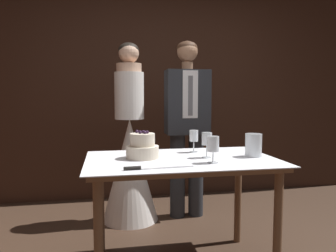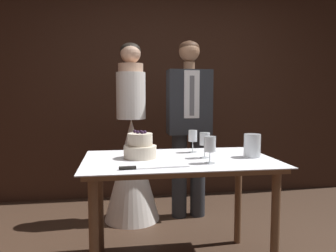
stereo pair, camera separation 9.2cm
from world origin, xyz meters
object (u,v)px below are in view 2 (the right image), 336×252
wine_glass_near (210,146)px  wine_glass_far (193,137)px  tiered_cake (140,147)px  groom (189,120)px  bride (132,157)px  hurricane_candle (252,146)px  wine_glass_middle (205,140)px  cake_knife (141,168)px  cake_table (179,172)px

wine_glass_near → wine_glass_far: bearing=92.2°
tiered_cake → groom: bearing=59.4°
bride → hurricane_candle: bearing=-51.6°
hurricane_candle → wine_glass_middle: bearing=176.9°
cake_knife → cake_table: bearing=41.6°
cake_table → groom: bearing=73.8°
cake_knife → wine_glass_far: wine_glass_far is taller
wine_glass_middle → hurricane_candle: wine_glass_middle is taller
groom → wine_glass_near: bearing=-95.8°
cake_knife → wine_glass_far: (0.43, 0.51, 0.11)m
wine_glass_middle → bride: (-0.46, 0.99, -0.29)m
tiered_cake → wine_glass_near: (0.43, -0.25, 0.04)m
tiered_cake → bride: 0.96m
cake_knife → wine_glass_near: 0.47m
hurricane_candle → bride: size_ratio=0.09×
tiered_cake → hurricane_candle: size_ratio=1.38×
wine_glass_middle → hurricane_candle: size_ratio=1.09×
bride → cake_table: bearing=-73.8°
tiered_cake → wine_glass_middle: bearing=-8.6°
cake_knife → wine_glass_middle: 0.55m
hurricane_candle → cake_knife: bearing=-161.8°
bride → groom: size_ratio=0.98×
groom → wine_glass_far: bearing=-100.1°
tiered_cake → cake_knife: bearing=-93.1°
cake_table → tiered_cake: bearing=168.0°
tiered_cake → wine_glass_middle: size_ratio=1.27×
cake_table → bride: bearing=106.2°
hurricane_candle → tiered_cake: bearing=173.8°
tiered_cake → wine_glass_far: size_ratio=1.33×
wine_glass_far → groom: (0.14, 0.76, 0.08)m
wine_glass_near → groom: 1.18m
wine_glass_middle → wine_glass_far: size_ratio=1.04×
hurricane_candle → groom: 1.04m
cake_table → groom: size_ratio=0.74×
cake_table → wine_glass_middle: bearing=-3.5°
cake_table → wine_glass_middle: (0.18, -0.01, 0.22)m
tiered_cake → wine_glass_far: bearing=21.9°
wine_glass_near → bride: bride is taller
cake_table → wine_glass_near: size_ratio=7.49×
wine_glass_middle → wine_glass_far: wine_glass_middle is taller
cake_table → wine_glass_far: 0.34m
hurricane_candle → wine_glass_near: bearing=-155.4°
cake_table → cake_knife: 0.42m
wine_glass_middle → groom: bearing=84.0°
wine_glass_far → hurricane_candle: (0.37, -0.25, -0.04)m
wine_glass_far → tiered_cake: bearing=-158.1°
bride → wine_glass_near: bearing=-69.0°
wine_glass_near → wine_glass_far: 0.41m
hurricane_candle → bride: 1.31m
tiered_cake → bride: size_ratio=0.13×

